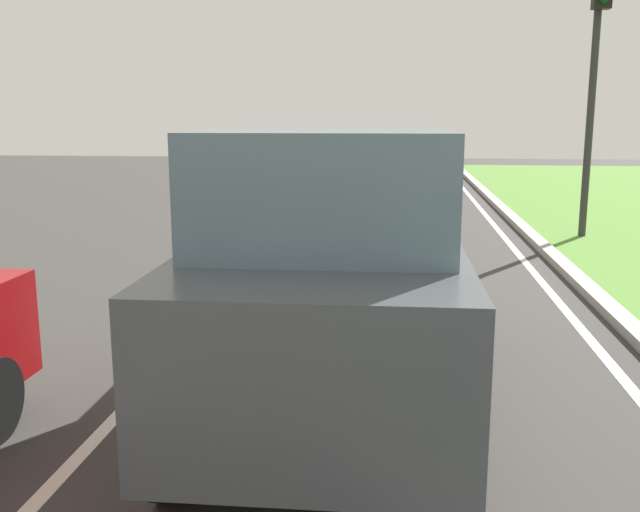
{
  "coord_description": "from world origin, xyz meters",
  "views": [
    {
      "loc": [
        1.52,
        4.02,
        2.39
      ],
      "look_at": [
        0.86,
        9.92,
        1.2
      ],
      "focal_mm": 39.93,
      "sensor_mm": 36.0,
      "label": 1
    }
  ],
  "objects": [
    {
      "name": "curb_right",
      "position": [
        4.1,
        14.0,
        0.06
      ],
      "size": [
        0.24,
        48.0,
        0.12
      ],
      "primitive_type": "cube",
      "color": "#9E9B93",
      "rests_on": "ground"
    },
    {
      "name": "car_suv_ahead",
      "position": [
        1.01,
        9.54,
        1.17
      ],
      "size": [
        2.02,
        4.53,
        2.28
      ],
      "rotation": [
        0.0,
        0.0,
        0.01
      ],
      "color": "#474C51",
      "rests_on": "ground"
    },
    {
      "name": "lane_line_right_edge",
      "position": [
        3.6,
        14.0,
        0.0
      ],
      "size": [
        0.12,
        32.0,
        0.01
      ],
      "primitive_type": "cube",
      "color": "silver",
      "rests_on": "ground"
    },
    {
      "name": "lane_line_center",
      "position": [
        -0.7,
        14.0,
        0.0
      ],
      "size": [
        0.12,
        32.0,
        0.01
      ],
      "primitive_type": "cube",
      "color": "silver",
      "rests_on": "ground"
    },
    {
      "name": "ground_plane",
      "position": [
        0.0,
        14.0,
        0.0
      ],
      "size": [
        60.0,
        60.0,
        0.0
      ],
      "primitive_type": "plane",
      "color": "#383533"
    },
    {
      "name": "traffic_light_near_right",
      "position": [
        5.07,
        18.04,
        3.63
      ],
      "size": [
        0.32,
        0.5,
        5.39
      ],
      "color": "#2D2D2D",
      "rests_on": "ground"
    }
  ]
}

